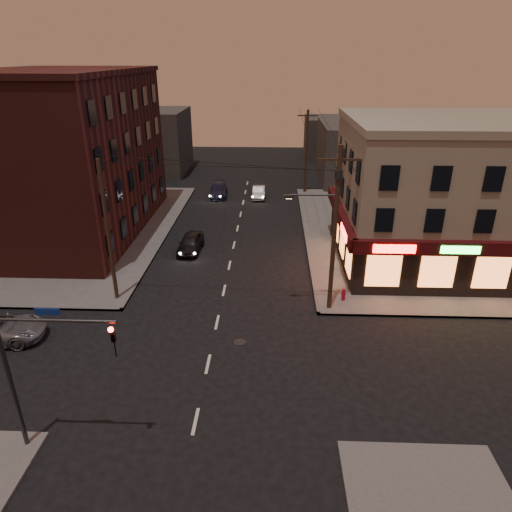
{
  "coord_description": "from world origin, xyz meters",
  "views": [
    {
      "loc": [
        3.22,
        -19.04,
        14.57
      ],
      "look_at": [
        2.22,
        6.59,
        3.2
      ],
      "focal_mm": 32.0,
      "sensor_mm": 36.0,
      "label": 1
    }
  ],
  "objects_px": {
    "sedan_far": "(219,190)",
    "sedan_near": "(190,243)",
    "sedan_mid": "(259,192)",
    "fire_hydrant": "(344,294)"
  },
  "relations": [
    {
      "from": "sedan_near",
      "to": "fire_hydrant",
      "type": "xyz_separation_m",
      "value": [
        11.17,
        -7.89,
        -0.1
      ]
    },
    {
      "from": "sedan_near",
      "to": "fire_hydrant",
      "type": "height_order",
      "value": "sedan_near"
    },
    {
      "from": "sedan_near",
      "to": "sedan_mid",
      "type": "height_order",
      "value": "sedan_near"
    },
    {
      "from": "sedan_mid",
      "to": "fire_hydrant",
      "type": "relative_size",
      "value": 4.56
    },
    {
      "from": "sedan_near",
      "to": "sedan_far",
      "type": "height_order",
      "value": "sedan_near"
    },
    {
      "from": "sedan_near",
      "to": "sedan_far",
      "type": "bearing_deg",
      "value": 91.18
    },
    {
      "from": "sedan_near",
      "to": "sedan_far",
      "type": "xyz_separation_m",
      "value": [
        0.48,
        15.65,
        -0.04
      ]
    },
    {
      "from": "sedan_near",
      "to": "sedan_mid",
      "type": "distance_m",
      "value": 16.03
    },
    {
      "from": "sedan_far",
      "to": "sedan_near",
      "type": "bearing_deg",
      "value": -95.3
    },
    {
      "from": "sedan_mid",
      "to": "sedan_far",
      "type": "distance_m",
      "value": 4.52
    }
  ]
}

